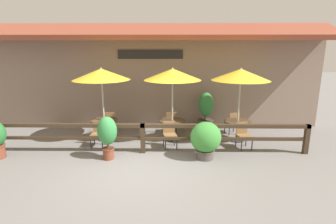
{
  "coord_description": "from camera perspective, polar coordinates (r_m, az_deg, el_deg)",
  "views": [
    {
      "loc": [
        0.91,
        -6.76,
        3.25
      ],
      "look_at": [
        0.79,
        1.42,
        1.25
      ],
      "focal_mm": 28.0,
      "sensor_mm": 36.0,
      "label": 1
    }
  ],
  "objects": [
    {
      "name": "chair_middle_streetside",
      "position": [
        8.74,
        0.36,
        -4.65
      ],
      "size": [
        0.5,
        0.5,
        0.87
      ],
      "rotation": [
        0.0,
        0.0,
        0.2
      ],
      "color": "olive",
      "rests_on": "ground"
    },
    {
      "name": "chair_near_streetside",
      "position": [
        9.14,
        -14.96,
        -4.3
      ],
      "size": [
        0.42,
        0.42,
        0.87
      ],
      "rotation": [
        0.0,
        0.0,
        -0.01
      ],
      "color": "olive",
      "rests_on": "ground"
    },
    {
      "name": "chair_far_streetside",
      "position": [
        9.02,
        16.09,
        -4.62
      ],
      "size": [
        0.51,
        0.51,
        0.87
      ],
      "rotation": [
        0.0,
        0.0,
        0.26
      ],
      "color": "olive",
      "rests_on": "ground"
    },
    {
      "name": "chair_far_wallside",
      "position": [
        10.37,
        13.9,
        -2.08
      ],
      "size": [
        0.51,
        0.51,
        0.87
      ],
      "rotation": [
        0.0,
        0.0,
        3.4
      ],
      "color": "olive",
      "rests_on": "ground"
    },
    {
      "name": "patio_railing",
      "position": [
        8.27,
        -5.53,
        -4.3
      ],
      "size": [
        10.4,
        0.14,
        0.95
      ],
      "color": "#3D2D1E",
      "rests_on": "ground"
    },
    {
      "name": "patio_umbrella_far",
      "position": [
        9.33,
        15.56,
        7.81
      ],
      "size": [
        1.99,
        1.99,
        2.6
      ],
      "color": "#B7B2A8",
      "rests_on": "ground"
    },
    {
      "name": "building_facade",
      "position": [
        10.95,
        -3.96,
        8.05
      ],
      "size": [
        14.28,
        1.49,
        4.23
      ],
      "color": "gray",
      "rests_on": "ground"
    },
    {
      "name": "patio_umbrella_middle",
      "position": [
        9.1,
        0.98,
        8.17
      ],
      "size": [
        1.99,
        1.99,
        2.6
      ],
      "color": "#B7B2A8",
      "rests_on": "ground"
    },
    {
      "name": "dining_table_near",
      "position": [
        9.75,
        -13.71,
        -2.5
      ],
      "size": [
        0.96,
        0.96,
        0.73
      ],
      "color": "#4C3826",
      "rests_on": "ground"
    },
    {
      "name": "dining_table_far",
      "position": [
        9.66,
        14.88,
        -2.73
      ],
      "size": [
        0.96,
        0.96,
        0.73
      ],
      "color": "#4C3826",
      "rests_on": "ground"
    },
    {
      "name": "dining_table_middle",
      "position": [
        9.44,
        0.94,
        -2.64
      ],
      "size": [
        0.96,
        0.96,
        0.73
      ],
      "color": "#4C3826",
      "rests_on": "ground"
    },
    {
      "name": "potted_plant_entrance_palm",
      "position": [
        7.9,
        8.2,
        -5.84
      ],
      "size": [
        0.92,
        0.82,
        1.14
      ],
      "color": "#564C47",
      "rests_on": "ground"
    },
    {
      "name": "potted_plant_corner_fern",
      "position": [
        7.94,
        -13.08,
        -4.68
      ],
      "size": [
        0.58,
        0.52,
        1.31
      ],
      "color": "brown",
      "rests_on": "ground"
    },
    {
      "name": "patio_umbrella_near",
      "position": [
        9.42,
        -14.32,
        7.94
      ],
      "size": [
        1.99,
        1.99,
        2.6
      ],
      "color": "#B7B2A8",
      "rests_on": "ground"
    },
    {
      "name": "chair_middle_wallside",
      "position": [
        10.2,
        0.73,
        -1.93
      ],
      "size": [
        0.42,
        0.42,
        0.87
      ],
      "rotation": [
        0.0,
        0.0,
        3.13
      ],
      "color": "olive",
      "rests_on": "ground"
    },
    {
      "name": "potted_plant_small_flowering",
      "position": [
        10.69,
        8.21,
        0.19
      ],
      "size": [
        0.62,
        0.62,
        1.53
      ],
      "color": "#564C47",
      "rests_on": "ground"
    },
    {
      "name": "chair_near_wallside",
      "position": [
        10.42,
        -12.43,
        -1.93
      ],
      "size": [
        0.47,
        0.47,
        0.87
      ],
      "rotation": [
        0.0,
        0.0,
        3.26
      ],
      "color": "olive",
      "rests_on": "ground"
    },
    {
      "name": "ground_plane",
      "position": [
        7.55,
        -6.3,
        -11.8
      ],
      "size": [
        60.0,
        60.0,
        0.0
      ],
      "primitive_type": "plane",
      "color": "slate"
    }
  ]
}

